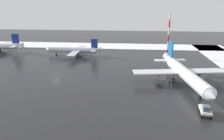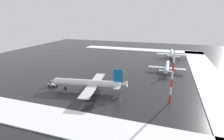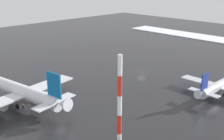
% 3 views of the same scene
% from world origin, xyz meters
% --- Properties ---
extents(ground_plane, '(240.00, 240.00, 0.00)m').
position_xyz_m(ground_plane, '(0.00, 0.00, 0.00)').
color(ground_plane, '#232326').
extents(snow_bank_far, '(152.00, 16.00, 0.35)m').
position_xyz_m(snow_bank_far, '(0.00, -50.00, 0.17)').
color(snow_bank_far, white).
rests_on(snow_bank_far, ground_plane).
extents(snow_bank_left, '(14.00, 116.00, 0.35)m').
position_xyz_m(snow_bank_left, '(-67.00, 0.00, 0.17)').
color(snow_bank_left, white).
rests_on(snow_bank_left, ground_plane).
extents(snow_bank_right, '(14.00, 116.00, 0.35)m').
position_xyz_m(snow_bank_right, '(67.00, 0.00, 0.17)').
color(snow_bank_right, white).
rests_on(snow_bank_right, ground_plane).
extents(airplane_foreground_jet, '(30.19, 36.19, 10.77)m').
position_xyz_m(airplane_foreground_jet, '(-41.70, 5.54, 3.56)').
color(airplane_foreground_jet, silver).
rests_on(airplane_foreground_jet, ground_plane).
extents(airplane_parked_starboard, '(30.68, 25.45, 9.11)m').
position_xyz_m(airplane_parked_starboard, '(42.07, -30.78, 3.01)').
color(airplane_parked_starboard, white).
rests_on(airplane_parked_starboard, ground_plane).
extents(airplane_far_rear, '(26.60, 22.00, 7.91)m').
position_xyz_m(airplane_far_rear, '(0.88, -27.30, 2.61)').
color(airplane_far_rear, silver).
rests_on(airplane_far_rear, ground_plane).
extents(pushback_tug, '(2.81, 4.84, 2.50)m').
position_xyz_m(pushback_tug, '(-42.40, 24.94, 1.28)').
color(pushback_tug, silver).
rests_on(pushback_tug, ground_plane).
extents(ground_crew_beside_wing, '(0.36, 0.36, 1.71)m').
position_xyz_m(ground_crew_beside_wing, '(-37.66, 5.65, 0.97)').
color(ground_crew_beside_wing, black).
rests_on(ground_crew_beside_wing, ground_plane).
extents(ground_crew_by_nose_gear, '(0.36, 0.36, 1.71)m').
position_xyz_m(ground_crew_by_nose_gear, '(-42.48, 2.28, 0.97)').
color(ground_crew_by_nose_gear, black).
rests_on(ground_crew_by_nose_gear, ground_plane).
extents(antenna_mast, '(0.70, 0.70, 19.54)m').
position_xyz_m(antenna_mast, '(-42.11, -29.73, 9.77)').
color(antenna_mast, red).
rests_on(antenna_mast, ground_plane).
extents(traffic_cone_near_nose, '(0.36, 0.36, 0.55)m').
position_xyz_m(traffic_cone_near_nose, '(-34.96, 2.13, 0.28)').
color(traffic_cone_near_nose, orange).
rests_on(traffic_cone_near_nose, ground_plane).
extents(traffic_cone_mid_line, '(0.36, 0.36, 0.55)m').
position_xyz_m(traffic_cone_mid_line, '(-47.12, 15.05, 0.28)').
color(traffic_cone_mid_line, orange).
rests_on(traffic_cone_mid_line, ground_plane).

